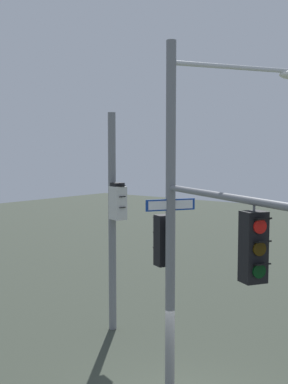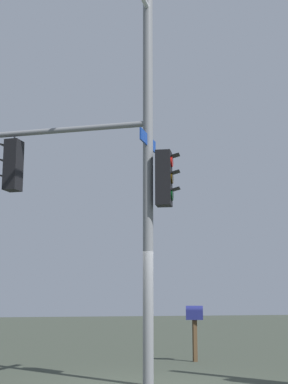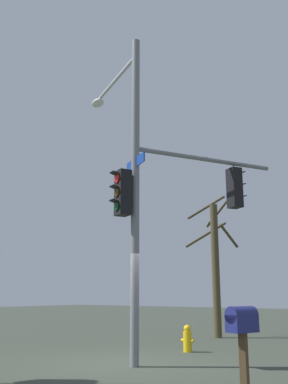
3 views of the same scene
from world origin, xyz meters
name	(u,v)px [view 3 (image 3 of 3)]	position (x,y,z in m)	size (l,w,h in m)	color
ground_plane	(120,364)	(0.00, 0.00, 0.00)	(80.00, 80.00, 0.00)	#353C31
main_signal_pole_assembly	(154,176)	(-0.59, -0.55, 4.53)	(5.03, 4.27, 8.08)	slate
fire_hydrant	(188,339)	(-0.17, -2.78, 0.34)	(0.38, 0.24, 0.73)	yellow
mailbox	(242,328)	(-4.06, 2.33, 1.11)	(0.38, 0.50, 1.41)	#4C3823
bare_tree_across_street	(215,262)	(0.99, -7.00, 2.78)	(1.99, 1.97, 5.58)	#453D27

